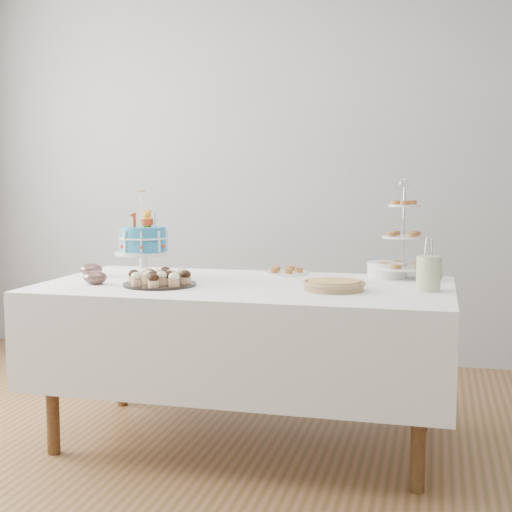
% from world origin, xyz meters
% --- Properties ---
extents(floor, '(5.00, 5.00, 0.00)m').
position_xyz_m(floor, '(0.00, 0.00, 0.00)').
color(floor, brown).
rests_on(floor, ground).
extents(walls, '(5.04, 4.04, 2.70)m').
position_xyz_m(walls, '(0.00, 0.00, 1.35)').
color(walls, gray).
rests_on(walls, floor).
extents(table, '(1.92, 1.02, 0.77)m').
position_xyz_m(table, '(0.00, 0.30, 0.54)').
color(table, white).
rests_on(table, floor).
extents(birthday_cake, '(0.29, 0.29, 0.44)m').
position_xyz_m(birthday_cake, '(-0.55, 0.38, 0.89)').
color(birthday_cake, white).
rests_on(birthday_cake, table).
extents(cupcake_tray, '(0.34, 0.34, 0.08)m').
position_xyz_m(cupcake_tray, '(-0.37, 0.15, 0.81)').
color(cupcake_tray, black).
rests_on(cupcake_tray, table).
extents(pie, '(0.28, 0.28, 0.04)m').
position_xyz_m(pie, '(0.43, 0.21, 0.80)').
color(pie, '#A48459').
rests_on(pie, table).
extents(tiered_stand, '(0.25, 0.25, 0.49)m').
position_xyz_m(tiered_stand, '(0.71, 0.66, 0.98)').
color(tiered_stand, silver).
rests_on(tiered_stand, table).
extents(plate_stack, '(0.20, 0.20, 0.08)m').
position_xyz_m(plate_stack, '(0.63, 0.70, 0.81)').
color(plate_stack, white).
rests_on(plate_stack, table).
extents(pastry_plate, '(0.23, 0.23, 0.03)m').
position_xyz_m(pastry_plate, '(0.11, 0.70, 0.79)').
color(pastry_plate, white).
rests_on(pastry_plate, table).
extents(jam_bowl_a, '(0.11, 0.11, 0.07)m').
position_xyz_m(jam_bowl_a, '(-0.68, 0.11, 0.80)').
color(jam_bowl_a, silver).
rests_on(jam_bowl_a, table).
extents(jam_bowl_b, '(0.11, 0.11, 0.07)m').
position_xyz_m(jam_bowl_b, '(-0.84, 0.38, 0.80)').
color(jam_bowl_b, silver).
rests_on(jam_bowl_b, table).
extents(utensil_pitcher, '(0.11, 0.11, 0.24)m').
position_xyz_m(utensil_pitcher, '(0.84, 0.29, 0.85)').
color(utensil_pitcher, '#EFE8CF').
rests_on(utensil_pitcher, table).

